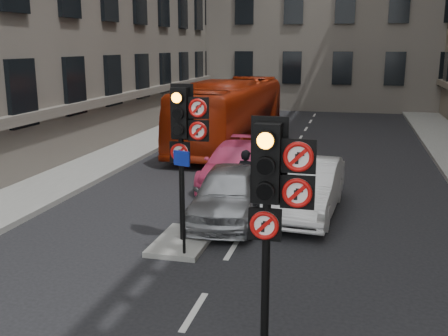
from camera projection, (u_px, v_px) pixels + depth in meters
The scene contains 11 objects.
pavement_left at pixel (92, 163), 20.22m from camera, with size 3.00×50.00×0.16m, color gray.
centre_island at pixel (183, 241), 12.20m from camera, with size 1.20×2.00×0.12m, color gray.
signal_near at pixel (273, 189), 7.21m from camera, with size 0.91×0.40×3.58m.
signal_far at pixel (184, 129), 11.57m from camera, with size 0.91×0.40×3.58m.
car_silver at pixel (229, 193), 13.79m from camera, with size 1.70×4.22×1.44m, color #989A9F.
car_white at pixel (307, 187), 14.24m from camera, with size 1.57×4.51×1.49m, color silver.
car_pink at pixel (235, 164), 17.36m from camera, with size 1.88×4.61×1.34m, color #CF3D6D.
bus_red at pixel (231, 113), 23.77m from camera, with size 2.53×10.79×3.01m, color maroon.
motorcycle at pixel (319, 173), 16.93m from camera, with size 0.46×1.63×0.98m, color black.
motorcyclist at pixel (246, 177), 15.10m from camera, with size 0.59×0.39×1.61m, color black.
info_sign at pixel (183, 188), 11.01m from camera, with size 0.38×0.17×2.27m.
Camera 1 is at (2.50, -5.92, 4.52)m, focal length 42.00 mm.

